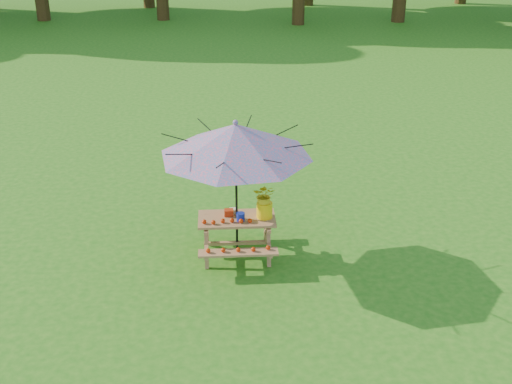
{
  "coord_description": "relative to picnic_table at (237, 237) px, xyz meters",
  "views": [
    {
      "loc": [
        -0.73,
        -7.39,
        5.18
      ],
      "look_at": [
        -0.18,
        1.51,
        1.1
      ],
      "focal_mm": 45.0,
      "sensor_mm": 36.0,
      "label": 1
    }
  ],
  "objects": [
    {
      "name": "ground",
      "position": [
        0.48,
        -1.5,
        -0.33
      ],
      "size": [
        120.0,
        120.0,
        0.0
      ],
      "primitive_type": "plane",
      "color": "#1E6713",
      "rests_on": "ground"
    },
    {
      "name": "tomatoes_row",
      "position": [
        -0.15,
        -0.18,
        0.38
      ],
      "size": [
        0.77,
        0.13,
        0.07
      ],
      "primitive_type": null,
      "color": "#BF2B06",
      "rests_on": "picnic_table"
    },
    {
      "name": "flower_bucket",
      "position": [
        0.43,
        -0.0,
        0.64
      ],
      "size": [
        0.38,
        0.35,
        0.56
      ],
      "color": "yellow",
      "rests_on": "picnic_table"
    },
    {
      "name": "patio_umbrella",
      "position": [
        0.0,
        0.0,
        1.62
      ],
      "size": [
        2.83,
        2.83,
        2.26
      ],
      "color": "black",
      "rests_on": "ground"
    },
    {
      "name": "produce_bins",
      "position": [
        -0.03,
        0.02,
        0.4
      ],
      "size": [
        0.31,
        0.4,
        0.13
      ],
      "color": "#AC2D0D",
      "rests_on": "picnic_table"
    },
    {
      "name": "picnic_table",
      "position": [
        0.0,
        0.0,
        0.0
      ],
      "size": [
        1.2,
        1.32,
        0.67
      ],
      "color": "#9C6C46",
      "rests_on": "ground"
    }
  ]
}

